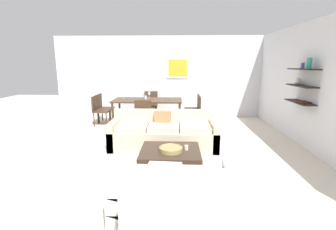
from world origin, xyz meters
TOP-DOWN VIEW (x-y plane):
  - ground_plane at (0.00, 0.00)m, footprint 18.00×18.00m
  - back_wall_unit at (0.30, 3.53)m, footprint 8.40×0.09m
  - right_wall_shelf_unit at (3.03, 0.60)m, footprint 0.34×8.20m
  - sofa_beige at (-0.07, 0.34)m, footprint 2.31×0.90m
  - loveseat_white at (0.22, -2.27)m, footprint 1.47×0.90m
  - coffee_table at (0.11, -0.90)m, footprint 1.01×0.91m
  - decorative_bowl at (0.12, -0.98)m, footprint 0.39×0.39m
  - candle_jar at (0.38, -0.90)m, footprint 0.07×0.07m
  - dining_table at (-0.67, 2.40)m, footprint 2.04×1.00m
  - dining_chair_right_near at (0.76, 2.17)m, footprint 0.44×0.44m
  - dining_chair_left_near at (-2.10, 2.17)m, footprint 0.44×0.44m
  - dining_chair_left_far at (-2.10, 2.62)m, footprint 0.44×0.44m
  - dining_chair_right_far at (0.76, 2.62)m, footprint 0.44×0.44m
  - dining_chair_foot at (-0.67, 1.49)m, footprint 0.44×0.44m
  - dining_chair_head at (-0.67, 3.31)m, footprint 0.44×0.44m
  - wine_glass_foot at (-0.67, 1.96)m, footprint 0.07×0.07m
  - wine_glass_right_far at (0.07, 2.52)m, footprint 0.07×0.07m
  - wine_glass_head at (-0.67, 2.84)m, footprint 0.07×0.07m
  - wine_glass_left_far at (-1.41, 2.52)m, footprint 0.06×0.06m

SIDE VIEW (x-z plane):
  - ground_plane at x=0.00m, z-range 0.00..0.00m
  - coffee_table at x=0.11m, z-range 0.00..0.38m
  - sofa_beige at x=-0.07m, z-range -0.10..0.68m
  - loveseat_white at x=0.22m, z-range -0.10..0.68m
  - candle_jar at x=0.38m, z-range 0.38..0.46m
  - decorative_bowl at x=0.12m, z-range 0.38..0.46m
  - dining_chair_right_near at x=0.76m, z-range 0.06..0.94m
  - dining_chair_left_near at x=-2.10m, z-range 0.06..0.94m
  - dining_chair_left_far at x=-2.10m, z-range 0.06..0.94m
  - dining_chair_right_far at x=0.76m, z-range 0.06..0.94m
  - dining_chair_foot at x=-0.67m, z-range 0.06..0.94m
  - dining_chair_head at x=-0.67m, z-range 0.06..0.94m
  - dining_table at x=-0.67m, z-range 0.31..1.06m
  - wine_glass_left_far at x=-1.41m, z-range 0.78..0.94m
  - wine_glass_foot at x=-0.67m, z-range 0.79..0.96m
  - wine_glass_right_far at x=0.07m, z-range 0.79..0.97m
  - wine_glass_head at x=-0.67m, z-range 0.79..0.97m
  - right_wall_shelf_unit at x=3.03m, z-range 0.00..2.70m
  - back_wall_unit at x=0.30m, z-range 0.00..2.70m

